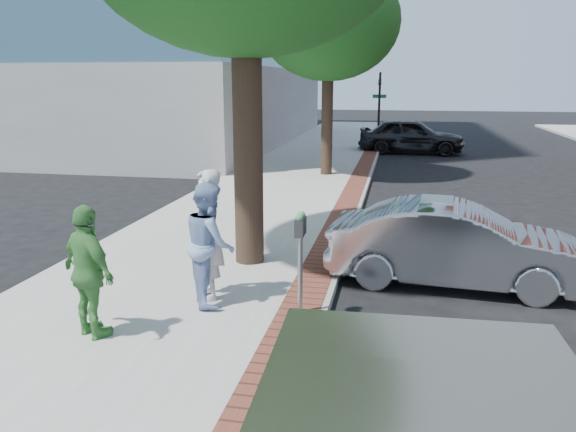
% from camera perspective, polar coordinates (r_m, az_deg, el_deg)
% --- Properties ---
extents(ground, '(120.00, 120.00, 0.00)m').
position_cam_1_polar(ground, '(8.62, -3.28, -9.60)').
color(ground, black).
rests_on(ground, ground).
extents(sidewalk, '(5.00, 60.00, 0.15)m').
position_cam_1_polar(sidewalk, '(16.39, -1.39, 1.93)').
color(sidewalk, '#9E9991').
rests_on(sidewalk, ground).
extents(brick_strip, '(0.60, 60.00, 0.01)m').
position_cam_1_polar(brick_strip, '(16.05, 6.30, 1.89)').
color(brick_strip, brown).
rests_on(brick_strip, sidewalk).
extents(curb, '(0.10, 60.00, 0.15)m').
position_cam_1_polar(curb, '(16.04, 7.54, 1.55)').
color(curb, gray).
rests_on(curb, ground).
extents(office_base, '(18.20, 22.20, 4.00)m').
position_cam_1_polar(office_base, '(33.27, -15.88, 10.71)').
color(office_base, gray).
rests_on(office_base, ground).
extents(signal_near, '(0.70, 0.15, 3.80)m').
position_cam_1_polar(signal_near, '(29.70, 9.25, 11.24)').
color(signal_near, black).
rests_on(signal_near, ground).
extents(tree_far, '(4.80, 4.80, 7.14)m').
position_cam_1_polar(tree_far, '(19.91, 4.15, 19.07)').
color(tree_far, black).
rests_on(tree_far, sidewalk).
extents(parking_meter, '(0.12, 0.32, 1.47)m').
position_cam_1_polar(parking_meter, '(7.82, 1.26, -2.64)').
color(parking_meter, gray).
rests_on(parking_meter, sidewalk).
extents(person_gray, '(0.74, 0.85, 1.98)m').
position_cam_1_polar(person_gray, '(8.50, -8.19, -1.92)').
color(person_gray, '#BCBBC0').
rests_on(person_gray, sidewalk).
extents(person_officer, '(1.01, 1.10, 1.82)m').
position_cam_1_polar(person_officer, '(8.33, -7.95, -2.79)').
color(person_officer, '#829BC9').
rests_on(person_officer, sidewalk).
extents(person_green, '(1.10, 0.87, 1.75)m').
position_cam_1_polar(person_green, '(7.59, -19.57, -5.41)').
color(person_green, '#468D40').
rests_on(person_green, sidewalk).
extents(sedan_silver, '(4.35, 1.82, 1.40)m').
position_cam_1_polar(sedan_silver, '(9.86, 16.71, -2.84)').
color(sedan_silver, '#A5A6AC').
rests_on(sedan_silver, ground).
extents(bg_car, '(4.98, 2.19, 1.67)m').
position_cam_1_polar(bg_car, '(27.50, 12.41, 7.96)').
color(bg_car, black).
rests_on(bg_car, ground).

